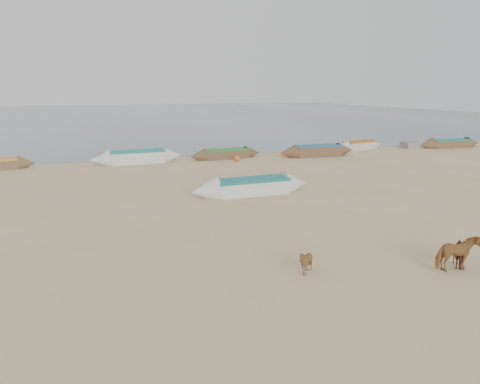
{
  "coord_description": "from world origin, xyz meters",
  "views": [
    {
      "loc": [
        -6.9,
        -15.13,
        5.58
      ],
      "look_at": [
        0.0,
        4.0,
        1.0
      ],
      "focal_mm": 35.0,
      "sensor_mm": 36.0,
      "label": 1
    }
  ],
  "objects_px": {
    "near_canoe": "(251,186)",
    "calf_front": "(306,262)",
    "calf_right": "(461,255)",
    "cow_adult": "(458,254)"
  },
  "relations": [
    {
      "from": "cow_adult",
      "to": "calf_front",
      "type": "height_order",
      "value": "cow_adult"
    },
    {
      "from": "calf_right",
      "to": "near_canoe",
      "type": "bearing_deg",
      "value": 17.12
    },
    {
      "from": "calf_front",
      "to": "near_canoe",
      "type": "xyz_separation_m",
      "value": [
        2.4,
        10.76,
        0.02
      ]
    },
    {
      "from": "near_canoe",
      "to": "calf_front",
      "type": "bearing_deg",
      "value": -104.98
    },
    {
      "from": "calf_front",
      "to": "calf_right",
      "type": "distance_m",
      "value": 5.06
    },
    {
      "from": "calf_front",
      "to": "near_canoe",
      "type": "relative_size",
      "value": 0.12
    },
    {
      "from": "cow_adult",
      "to": "calf_front",
      "type": "bearing_deg",
      "value": 78.48
    },
    {
      "from": "cow_adult",
      "to": "near_canoe",
      "type": "height_order",
      "value": "cow_adult"
    },
    {
      "from": "cow_adult",
      "to": "near_canoe",
      "type": "relative_size",
      "value": 0.2
    },
    {
      "from": "calf_right",
      "to": "calf_front",
      "type": "bearing_deg",
      "value": 82.41
    }
  ]
}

